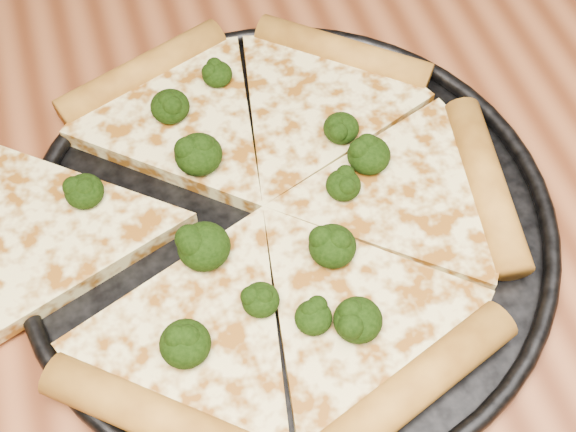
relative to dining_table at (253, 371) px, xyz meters
name	(u,v)px	position (x,y,z in m)	size (l,w,h in m)	color
dining_table	(253,371)	(0.00, 0.00, 0.00)	(1.20, 0.90, 0.75)	brown
pizza_pan	(288,222)	(0.05, 0.06, 0.10)	(0.38, 0.38, 0.02)	black
pizza	(252,210)	(0.02, 0.07, 0.11)	(0.41, 0.37, 0.03)	#F6E796
broccoli_florets	(251,210)	(0.02, 0.06, 0.12)	(0.23, 0.25, 0.03)	black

